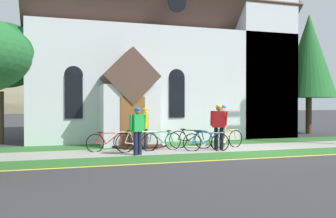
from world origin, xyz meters
name	(u,v)px	position (x,y,z in m)	size (l,w,h in m)	color
ground	(214,141)	(0.00, 4.00, 0.00)	(140.00, 140.00, 0.00)	#333335
sidewalk_slab	(201,149)	(-1.79, 1.35, 0.01)	(32.00, 2.09, 0.01)	#99968E
grass_verge	(221,155)	(-1.79, -0.47, 0.00)	(32.00, 1.54, 0.01)	#2D6628
church_lawn	(184,144)	(-1.79, 3.38, 0.00)	(24.00, 1.97, 0.01)	#2D6628
curb_paint_stripe	(233,159)	(-1.79, -1.39, 0.00)	(28.00, 0.16, 0.01)	yellow
church_building	(162,50)	(-1.32, 8.62, 4.97)	(14.02, 10.98, 13.90)	silver
church_sign	(137,113)	(-3.93, 3.41, 1.39)	(2.00, 0.20, 2.10)	#474C56
flower_bed	(138,145)	(-3.94, 3.00, 0.07)	(2.33, 2.33, 0.34)	#382319
bicycle_blue	(226,139)	(-0.65, 1.43, 0.38)	(1.71, 0.51, 0.80)	black
bicycle_orange	(162,141)	(-3.37, 1.44, 0.36)	(1.68, 0.33, 0.79)	black
bicycle_green	(206,142)	(-1.83, 0.73, 0.36)	(1.70, 0.51, 0.80)	black
bicycle_yellow	(109,142)	(-5.35, 1.81, 0.36)	(1.74, 0.42, 0.77)	black
bicycle_red	(137,141)	(-4.35, 1.36, 0.39)	(1.70, 0.39, 0.84)	black
bicycle_white	(191,139)	(-2.07, 1.74, 0.38)	(1.65, 0.66, 0.82)	black
cyclist_in_blue_jersey	(223,122)	(-0.54, 1.96, 1.03)	(0.51, 0.59, 1.74)	#2D2D33
cyclist_in_orange_jersey	(138,127)	(-4.52, 0.45, 0.98)	(0.62, 0.43, 1.67)	#191E38
cyclist_in_red_jersey	(219,123)	(-1.20, 0.93, 1.06)	(0.51, 0.60, 1.77)	black
cyclist_in_yellow_jersey	(146,125)	(-3.88, 1.94, 0.96)	(0.29, 0.77, 1.65)	#2D2D33
roadside_conifer	(309,56)	(7.28, 6.43, 4.66)	(3.22, 3.22, 7.19)	#4C3823
yard_deciduous_tree	(0,56)	(-9.66, 5.84, 3.96)	(4.25, 4.25, 5.44)	#4C3823
distant_hill	(74,111)	(-3.56, 75.64, 0.00)	(104.09, 37.30, 25.94)	#847A5B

